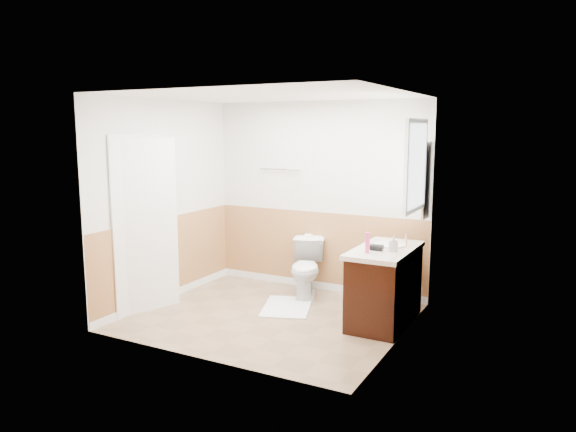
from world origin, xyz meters
The scene contains 32 objects.
floor centered at (0.00, 0.00, 0.00)m, with size 3.00×3.00×0.00m, color #8C7051.
ceiling centered at (0.00, 0.00, 2.50)m, with size 3.00×3.00×0.00m, color white.
wall_back centered at (0.00, 1.30, 1.25)m, with size 3.00×3.00×0.00m, color silver.
wall_front centered at (0.00, -1.30, 1.25)m, with size 3.00×3.00×0.00m, color silver.
wall_left centered at (-1.50, 0.00, 1.25)m, with size 3.00×3.00×0.00m, color silver.
wall_right centered at (1.50, 0.00, 1.25)m, with size 3.00×3.00×0.00m, color silver.
wainscot_back centered at (0.00, 1.29, 0.50)m, with size 3.00×3.00×0.00m, color #B67848.
wainscot_front centered at (0.00, -1.29, 0.50)m, with size 3.00×3.00×0.00m, color #B67848.
wainscot_left centered at (-1.49, 0.00, 0.50)m, with size 2.60×2.60×0.00m, color #B67848.
wainscot_right centered at (1.49, 0.00, 0.50)m, with size 2.60×2.60×0.00m, color #B67848.
toilet centered at (0.02, 0.91, 0.37)m, with size 0.41×0.72×0.73m, color white.
bath_mat centered at (0.02, 0.37, 0.01)m, with size 0.55×0.80×0.02m, color white.
vanity_cabinet centered at (1.21, 0.44, 0.40)m, with size 0.55×1.10×0.80m, color black.
vanity_knob_left centered at (0.91, 0.34, 0.55)m, with size 0.03×0.03×0.03m, color silver.
vanity_knob_right centered at (0.91, 0.54, 0.55)m, with size 0.03×0.03×0.03m, color silver.
countertop centered at (1.20, 0.44, 0.83)m, with size 0.60×1.15×0.05m, color beige.
sink_basin centered at (1.21, 0.59, 0.86)m, with size 0.36×0.36×0.02m, color white.
faucet centered at (1.39, 0.59, 0.92)m, with size 0.02×0.02×0.14m, color silver.
lotion_bottle centered at (1.11, 0.12, 0.96)m, with size 0.05×0.05×0.22m, color #E33A8A.
soap_dispenser centered at (1.33, 0.32, 0.93)m, with size 0.08×0.08×0.17m, color #939AA6.
hair_dryer_body centered at (1.16, 0.28, 0.89)m, with size 0.07×0.07×0.14m, color black.
hair_dryer_handle centered at (1.13, 0.36, 0.86)m, with size 0.03×0.03×0.07m, color black.
mirror_panel centered at (1.48, 1.10, 1.55)m, with size 0.02×0.35×0.90m, color silver.
window_frame centered at (1.47, 0.59, 1.75)m, with size 0.04×0.80×1.00m, color white.
window_glass centered at (1.49, 0.59, 1.75)m, with size 0.01×0.70×0.90m, color white.
door centered at (-1.40, -0.45, 1.02)m, with size 0.05×0.80×2.04m, color white.
door_frame centered at (-1.48, -0.45, 1.03)m, with size 0.02×0.92×2.10m, color white.
door_knob centered at (-1.34, -0.12, 0.95)m, with size 0.06×0.06×0.06m, color silver.
towel_bar centered at (-0.55, 1.25, 1.60)m, with size 0.02×0.02×0.62m, color silver.
tp_holder_bar centered at (-0.10, 1.23, 0.70)m, with size 0.02×0.02×0.14m, color silver.
tp_roll centered at (-0.10, 1.23, 0.70)m, with size 0.11×0.11×0.10m, color white.
tp_sheet centered at (-0.10, 1.23, 0.59)m, with size 0.10×0.01×0.16m, color white.
Camera 1 is at (2.97, -5.20, 2.14)m, focal length 33.85 mm.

